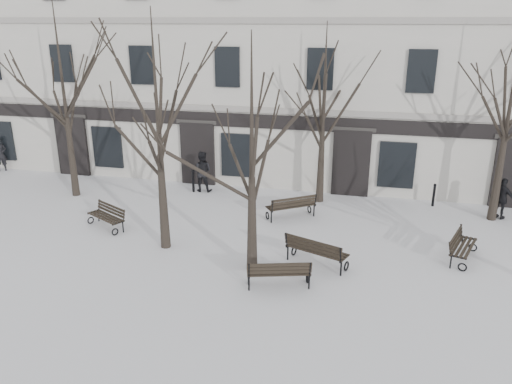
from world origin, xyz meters
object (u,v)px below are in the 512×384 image
(bench_3, at_px, (107,216))
(bench_1, at_px, (279,272))
(tree_1, at_px, (157,105))
(bench_5, at_px, (461,245))
(bench_2, at_px, (316,250))
(bench_4, at_px, (292,206))
(tree_2, at_px, (252,128))

(bench_3, bearing_deg, bench_1, 6.09)
(tree_1, distance_m, bench_3, 5.27)
(bench_1, relative_size, bench_5, 1.04)
(bench_2, xyz_separation_m, bench_5, (4.51, 1.55, -0.06))
(bench_1, bearing_deg, bench_3, -38.26)
(tree_1, height_order, bench_4, tree_1)
(bench_1, height_order, bench_5, bench_1)
(tree_2, relative_size, bench_1, 3.70)
(bench_2, bearing_deg, bench_4, -48.35)
(bench_2, relative_size, bench_3, 1.17)
(tree_1, xyz_separation_m, bench_4, (3.76, 3.51, -4.31))
(tree_1, distance_m, bench_2, 6.70)
(tree_1, bearing_deg, tree_2, -14.17)
(bench_1, xyz_separation_m, bench_3, (-7.02, 2.87, -0.03))
(tree_1, bearing_deg, bench_1, -23.06)
(bench_5, bearing_deg, bench_4, 89.06)
(tree_1, xyz_separation_m, bench_5, (9.65, 1.32, -4.35))
(tree_2, distance_m, bench_4, 5.86)
(tree_1, relative_size, bench_5, 4.19)
(tree_1, height_order, bench_3, tree_1)
(bench_4, bearing_deg, bench_2, 75.37)
(bench_1, distance_m, bench_2, 1.81)
(bench_1, xyz_separation_m, bench_2, (0.87, 1.59, 0.04))
(tree_2, height_order, bench_2, tree_2)
(tree_1, relative_size, tree_2, 1.09)
(bench_2, distance_m, bench_4, 3.98)
(bench_3, bearing_deg, bench_2, 19.08)
(bench_2, height_order, bench_3, bench_2)
(bench_2, relative_size, bench_4, 1.07)
(tree_1, distance_m, bench_1, 6.35)
(tree_1, distance_m, bench_5, 10.67)
(bench_3, xyz_separation_m, bench_4, (6.52, 2.45, 0.06))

